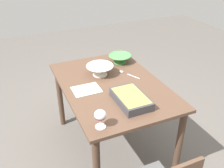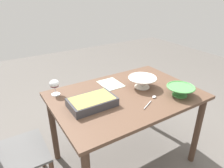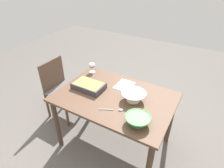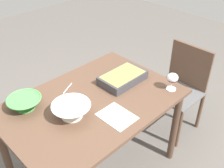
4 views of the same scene
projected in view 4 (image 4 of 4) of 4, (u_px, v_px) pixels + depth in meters
name	position (u px, v px, depth m)	size (l,w,h in m)	color
ground_plane	(96.00, 168.00, 2.35)	(8.00, 8.00, 0.00)	#5B5651
dining_table	(93.00, 112.00, 1.98)	(1.27, 0.87, 0.76)	brown
chair	(181.00, 86.00, 2.57)	(0.41, 0.44, 0.86)	#595959
wine_glass	(172.00, 79.00, 1.98)	(0.08, 0.08, 0.14)	white
casserole_dish	(123.00, 77.00, 2.10)	(0.36, 0.22, 0.07)	#38383D
mixing_bowl	(71.00, 110.00, 1.75)	(0.26, 0.26, 0.10)	white
small_bowl	(25.00, 103.00, 1.82)	(0.24, 0.24, 0.09)	#4C994C
serving_spoon	(62.00, 95.00, 1.96)	(0.22, 0.12, 0.01)	silver
napkin	(117.00, 116.00, 1.78)	(0.19, 0.24, 0.00)	#B2CCB7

